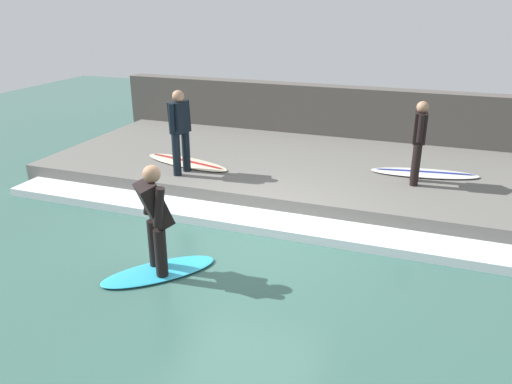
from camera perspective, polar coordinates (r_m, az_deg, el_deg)
name	(u,v)px	position (r m, az deg, el deg)	size (l,w,h in m)	color
ground_plane	(247,243)	(7.88, -1.05, -5.79)	(28.00, 28.00, 0.00)	#386056
concrete_ledge	(301,169)	(10.65, 5.19, 2.58)	(4.40, 10.58, 0.37)	#66635E
back_wall	(328,117)	(12.79, 8.19, 8.46)	(0.50, 11.11, 1.57)	#544F49
wave_foam_crest	(261,222)	(8.41, 0.56, -3.43)	(0.74, 10.05, 0.15)	silver
surfboard_riding	(159,271)	(7.18, -10.99, -8.88)	(1.59, 1.53, 0.06)	#2DADD1
surfer_riding	(155,214)	(6.78, -11.50, -2.45)	(0.60, 0.59, 1.53)	black
surfer_waiting_near	(419,138)	(9.52, 18.12, 5.88)	(0.51, 0.24, 1.53)	black
surfboard_waiting_near	(424,173)	(10.28, 18.68, 2.06)	(0.85, 2.10, 0.07)	white
surfer_waiting_far	(180,128)	(9.69, -8.69, 7.29)	(0.55, 0.31, 1.63)	black
surfboard_waiting_far	(187,162)	(10.49, -7.93, 3.39)	(1.02, 2.13, 0.07)	beige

